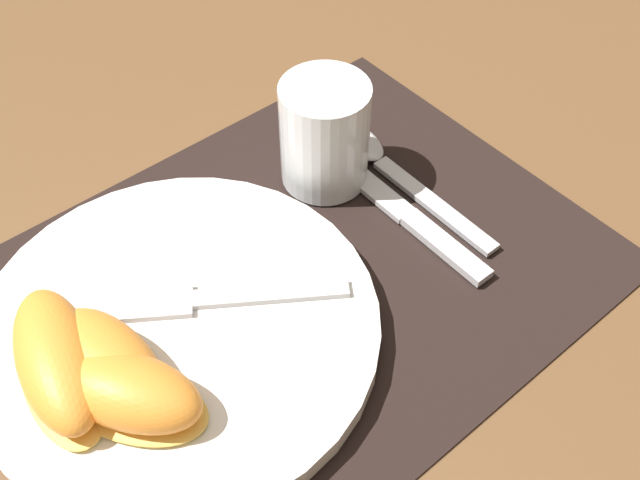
{
  "coord_description": "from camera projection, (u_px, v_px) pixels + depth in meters",
  "views": [
    {
      "loc": [
        -0.2,
        -0.28,
        0.44
      ],
      "look_at": [
        0.03,
        0.0,
        0.02
      ],
      "focal_mm": 42.0,
      "sensor_mm": 36.0,
      "label": 1
    }
  ],
  "objects": [
    {
      "name": "citrus_wedge_2",
      "position": [
        129.0,
        393.0,
        0.46
      ],
      "size": [
        0.1,
        0.11,
        0.04
      ],
      "color": "#F7C656",
      "rests_on": "plate"
    },
    {
      "name": "placemat",
      "position": [
        291.0,
        278.0,
        0.56
      ],
      "size": [
        0.45,
        0.34,
        0.0
      ],
      "color": "black",
      "rests_on": "ground_plane"
    },
    {
      "name": "plate",
      "position": [
        178.0,
        328.0,
        0.52
      ],
      "size": [
        0.28,
        0.28,
        0.02
      ],
      "color": "white",
      "rests_on": "placemat"
    },
    {
      "name": "juice_glass",
      "position": [
        325.0,
        140.0,
        0.6
      ],
      "size": [
        0.07,
        0.07,
        0.09
      ],
      "color": "silver",
      "rests_on": "placemat"
    },
    {
      "name": "citrus_wedge_0",
      "position": [
        58.0,
        361.0,
        0.47
      ],
      "size": [
        0.08,
        0.13,
        0.04
      ],
      "color": "#F7C656",
      "rests_on": "plate"
    },
    {
      "name": "spoon",
      "position": [
        374.0,
        155.0,
        0.63
      ],
      "size": [
        0.03,
        0.19,
        0.01
      ],
      "color": "silver",
      "rests_on": "placemat"
    },
    {
      "name": "ground_plane",
      "position": [
        291.0,
        279.0,
        0.56
      ],
      "size": [
        3.0,
        3.0,
        0.0
      ],
      "primitive_type": "plane",
      "color": "brown"
    },
    {
      "name": "citrus_wedge_1",
      "position": [
        111.0,
        368.0,
        0.47
      ],
      "size": [
        0.07,
        0.11,
        0.03
      ],
      "color": "#F7C656",
      "rests_on": "plate"
    },
    {
      "name": "fork",
      "position": [
        203.0,
        299.0,
        0.52
      ],
      "size": [
        0.16,
        0.12,
        0.0
      ],
      "color": "silver",
      "rests_on": "plate"
    },
    {
      "name": "knife",
      "position": [
        395.0,
        205.0,
        0.6
      ],
      "size": [
        0.02,
        0.21,
        0.01
      ],
      "color": "silver",
      "rests_on": "placemat"
    }
  ]
}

